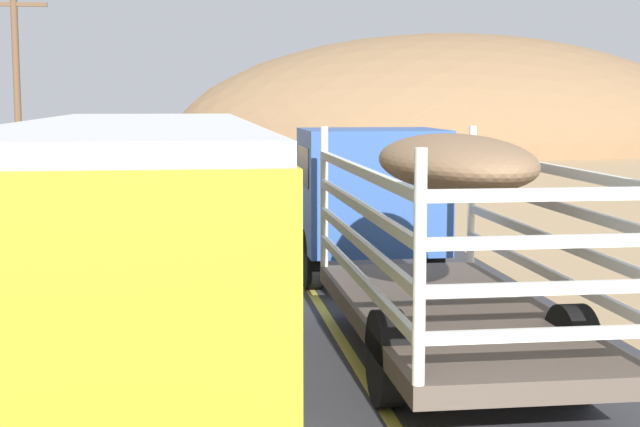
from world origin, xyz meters
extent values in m
cube|color=#3359A5|center=(1.15, 11.12, 1.82)|extent=(2.50, 2.20, 2.20)
cube|color=#192333|center=(1.15, 11.12, 2.27)|extent=(2.53, 1.54, 0.70)
cube|color=brown|center=(1.15, 5.72, 0.72)|extent=(2.50, 6.40, 0.24)
cylinder|color=silver|center=(-0.04, 8.86, 1.94)|extent=(0.12, 0.12, 2.20)
cylinder|color=silver|center=(2.34, 8.86, 1.94)|extent=(0.12, 0.12, 2.20)
cylinder|color=silver|center=(-0.04, 2.58, 1.94)|extent=(0.12, 0.12, 2.20)
cube|color=silver|center=(-0.06, 5.72, 1.28)|extent=(0.08, 6.30, 0.12)
cube|color=silver|center=(2.36, 5.72, 1.28)|extent=(0.08, 6.30, 0.12)
cube|color=silver|center=(1.15, 2.56, 1.28)|extent=(2.40, 0.08, 0.12)
cube|color=silver|center=(-0.06, 5.72, 1.72)|extent=(0.08, 6.30, 0.12)
cube|color=silver|center=(2.36, 5.72, 1.72)|extent=(0.08, 6.30, 0.12)
cube|color=silver|center=(1.15, 2.56, 1.72)|extent=(2.40, 0.08, 0.12)
cube|color=silver|center=(-0.06, 5.72, 2.16)|extent=(0.08, 6.30, 0.12)
cube|color=silver|center=(2.36, 5.72, 2.16)|extent=(0.08, 6.30, 0.12)
cube|color=silver|center=(1.15, 2.56, 2.16)|extent=(2.40, 0.08, 0.12)
cube|color=silver|center=(-0.06, 5.72, 2.60)|extent=(0.08, 6.30, 0.12)
cube|color=silver|center=(2.36, 5.72, 2.60)|extent=(0.08, 6.30, 0.12)
cube|color=silver|center=(1.15, 2.56, 2.60)|extent=(2.40, 0.08, 0.12)
ellipsoid|color=#8C6B4C|center=(1.15, 5.72, 2.69)|extent=(1.75, 3.84, 0.70)
cylinder|color=black|center=(0.06, 11.12, 0.57)|extent=(0.32, 1.10, 1.10)
cylinder|color=black|center=(2.24, 11.12, 0.57)|extent=(0.32, 1.10, 1.10)
cylinder|color=black|center=(0.06, 4.44, 0.57)|extent=(0.32, 1.10, 1.10)
cylinder|color=black|center=(2.24, 4.44, 0.57)|extent=(0.32, 1.10, 1.10)
cube|color=gold|center=(-2.70, 4.76, 1.72)|extent=(2.50, 10.00, 2.70)
cube|color=white|center=(-2.70, 4.76, 3.15)|extent=(2.45, 9.80, 0.16)
cube|color=#192333|center=(-2.70, 4.76, 2.19)|extent=(2.54, 9.20, 0.80)
cube|color=silver|center=(-2.70, 4.76, 0.57)|extent=(2.53, 9.80, 0.36)
cylinder|color=black|center=(-3.80, 8.01, 0.52)|extent=(0.30, 1.00, 1.00)
cylinder|color=black|center=(-1.60, 8.01, 0.52)|extent=(0.30, 1.00, 1.00)
cylinder|color=brown|center=(-7.98, 28.04, 3.61)|extent=(0.24, 0.24, 7.22)
cube|color=brown|center=(-7.98, 28.04, 6.62)|extent=(2.20, 0.14, 0.14)
ellipsoid|color=olive|center=(15.28, 56.76, 0.00)|extent=(37.95, 24.32, 15.46)
camera|label=1|loc=(-2.09, -5.75, 3.49)|focal=53.28mm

